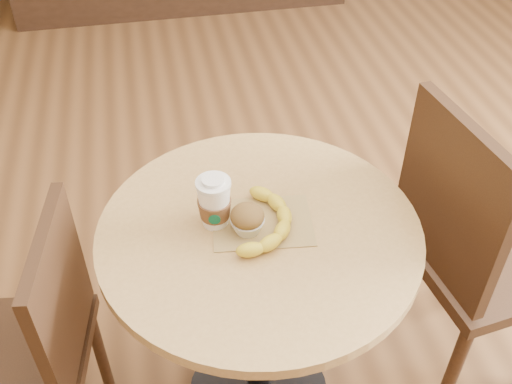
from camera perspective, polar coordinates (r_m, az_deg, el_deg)
The scene contains 7 objects.
cafe_table at distance 1.57m, azimuth 0.29°, elevation -8.35°, with size 0.78×0.78×0.75m.
chair_left at distance 1.65m, azimuth -20.52°, elevation -13.75°, with size 0.43×0.43×0.86m.
chair_right at distance 1.79m, azimuth 20.01°, elevation -5.09°, with size 0.49×0.49×0.98m.
kraft_bag at distance 1.45m, azimuth 0.59°, elevation -2.91°, with size 0.24×0.18×0.00m, color #A4864F.
coffee_cup at distance 1.41m, azimuth -3.99°, elevation -1.12°, with size 0.08×0.08×0.14m.
muffin at distance 1.40m, azimuth -0.83°, elevation -2.64°, with size 0.08×0.08×0.07m.
banana at distance 1.43m, azimuth 0.75°, elevation -2.61°, with size 0.17×0.25×0.04m, color yellow, non-canonical shape.
Camera 1 is at (-0.30, -0.94, 1.76)m, focal length 42.00 mm.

